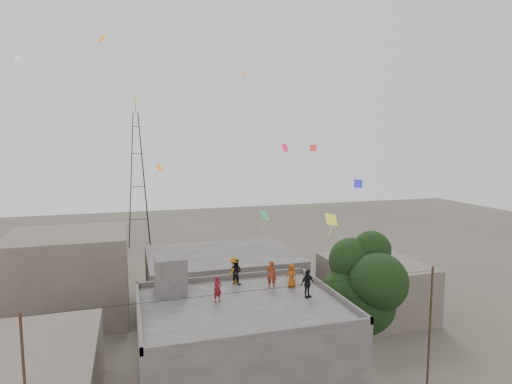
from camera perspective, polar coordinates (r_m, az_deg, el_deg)
main_building at (r=23.30m, az=-1.95°, el=-21.71°), size 10.00×8.00×6.10m
parapet at (r=21.96m, az=-1.99°, el=-14.34°), size 10.00×8.00×0.30m
stair_head_box at (r=23.59m, az=-11.32°, el=-10.78°), size 1.60×1.80×2.00m
neighbor_north at (r=36.49m, az=-4.57°, el=-11.92°), size 12.00×9.00×5.00m
neighbor_northwest at (r=37.69m, az=-23.71°, el=-10.28°), size 9.00×8.00×7.00m
neighbor_east at (r=37.42m, az=15.54°, el=-12.16°), size 7.00×8.00×4.40m
tree at (r=25.28m, az=14.40°, el=-12.04°), size 4.90×4.60×9.10m
utility_line at (r=21.99m, az=0.28°, el=-21.25°), size 20.12×0.62×7.40m
transmission_tower at (r=60.06m, az=-15.51°, el=1.60°), size 2.97×2.97×20.01m
person_red_adult at (r=24.04m, az=2.07°, el=-10.91°), size 0.65×0.54×1.53m
person_orange_child at (r=24.21m, az=4.75°, el=-11.06°), size 0.74×0.76×1.32m
person_dark_child at (r=24.68m, az=-2.69°, el=-10.54°), size 0.89×0.89×1.45m
person_dark_adult at (r=22.78m, az=6.86°, el=-12.03°), size 0.94×0.65×1.48m
person_orange_adult at (r=24.71m, az=-2.90°, el=-10.42°), size 1.12×1.07×1.53m
person_red_child at (r=22.14m, az=-5.15°, el=-12.78°), size 0.56×0.47×1.32m
kites at (r=26.15m, az=-3.19°, el=7.94°), size 22.10×19.15×12.94m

